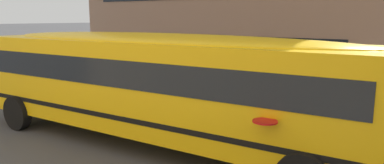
# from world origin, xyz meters

# --- Properties ---
(ground_plane) EXTENTS (400.00, 400.00, 0.00)m
(ground_plane) POSITION_xyz_m (0.00, 0.00, 0.00)
(ground_plane) COLOR #424244
(sidewalk_far) EXTENTS (120.00, 3.00, 0.01)m
(sidewalk_far) POSITION_xyz_m (0.00, 7.87, 0.01)
(sidewalk_far) COLOR gray
(sidewalk_far) RESTS_ON ground_plane
(lane_centreline) EXTENTS (110.00, 0.16, 0.01)m
(lane_centreline) POSITION_xyz_m (0.00, 0.00, 0.00)
(lane_centreline) COLOR silver
(lane_centreline) RESTS_ON ground_plane
(school_bus) EXTENTS (13.83, 3.29, 3.08)m
(school_bus) POSITION_xyz_m (-1.84, -1.32, 1.83)
(school_bus) COLOR yellow
(school_bus) RESTS_ON ground_plane
(parked_car_teal_by_hydrant) EXTENTS (3.99, 2.07, 1.64)m
(parked_car_teal_by_hydrant) POSITION_xyz_m (-21.92, 5.32, 0.84)
(parked_car_teal_by_hydrant) COLOR #195B66
(parked_car_teal_by_hydrant) RESTS_ON ground_plane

